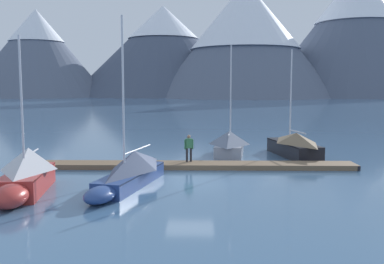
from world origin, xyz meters
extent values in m
plane|color=#426689|center=(0.00, 0.00, 0.00)|extent=(700.00, 700.00, 0.00)
cone|color=slate|center=(-74.80, 177.90, 20.10)|extent=(64.25, 64.25, 40.21)
cone|color=white|center=(-74.80, 177.90, 32.76)|extent=(25.14, 25.14, 14.98)
cone|color=#424C60|center=(-17.79, 198.02, 22.59)|extent=(93.03, 93.03, 45.18)
cone|color=white|center=(-17.79, 198.02, 36.93)|extent=(35.87, 35.87, 16.59)
cone|color=slate|center=(20.90, 172.80, 25.44)|extent=(80.29, 80.29, 50.88)
cone|color=white|center=(20.90, 172.80, 36.08)|extent=(49.20, 49.20, 29.69)
cone|color=#4C566B|center=(74.41, 186.41, 29.28)|extent=(88.62, 88.62, 58.56)
cube|color=brown|center=(0.00, 4.00, 0.15)|extent=(20.11, 1.76, 0.30)
cylinder|color=#38383D|center=(0.00, 3.27, 0.12)|extent=(19.30, 0.25, 0.24)
cylinder|color=#38383D|center=(0.00, 4.73, 0.12)|extent=(19.30, 0.25, 0.24)
cube|color=black|center=(-9.97, 4.00, 0.15)|extent=(0.16, 1.83, 0.27)
cube|color=black|center=(9.97, 4.00, 0.15)|extent=(0.16, 1.83, 0.27)
cube|color=#B2332D|center=(-7.67, -2.26, 0.51)|extent=(2.29, 4.91, 1.02)
ellipsoid|color=#B2332D|center=(-7.29, -4.97, 0.51)|extent=(1.69, 2.29, 0.96)
cube|color=#501614|center=(-7.67, -2.26, 0.98)|extent=(2.32, 4.82, 0.06)
cylinder|color=silver|center=(-7.60, -2.74, 4.16)|extent=(0.10, 0.10, 6.28)
cylinder|color=silver|center=(-7.79, -1.38, 1.74)|extent=(0.46, 2.73, 0.08)
pyramid|color=silver|center=(-7.72, -1.91, 1.55)|extent=(2.41, 4.01, 1.06)
cube|color=navy|center=(-2.96, -0.86, 0.37)|extent=(2.84, 6.24, 0.74)
ellipsoid|color=navy|center=(-3.76, -4.17, 0.37)|extent=(1.69, 2.32, 0.70)
cube|color=#121D39|center=(-2.96, -0.86, 0.70)|extent=(2.85, 6.13, 0.06)
cylinder|color=silver|center=(-3.15, -1.66, 4.53)|extent=(0.10, 0.10, 7.58)
cylinder|color=silver|center=(-2.73, 0.06, 1.72)|extent=(0.92, 3.46, 0.08)
pyramid|color=#4C5670|center=(-2.85, -0.42, 1.23)|extent=(2.79, 5.12, 0.98)
cube|color=#93939E|center=(2.70, 9.03, 0.41)|extent=(2.48, 4.75, 0.83)
ellipsoid|color=#93939E|center=(3.04, 11.56, 0.41)|extent=(1.81, 1.82, 0.79)
cube|color=#424247|center=(2.70, 9.03, 0.79)|extent=(2.51, 4.66, 0.06)
cylinder|color=silver|center=(2.80, 9.80, 4.44)|extent=(0.10, 0.10, 7.22)
cylinder|color=silver|center=(2.65, 8.63, 1.60)|extent=(0.39, 2.35, 0.08)
pyramid|color=slate|center=(2.65, 8.70, 1.31)|extent=(2.61, 3.88, 0.96)
cube|color=black|center=(7.25, 8.49, 0.51)|extent=(2.95, 6.11, 1.01)
ellipsoid|color=black|center=(6.62, 11.60, 0.51)|extent=(1.79, 1.66, 0.96)
cube|color=black|center=(7.25, 8.49, 0.97)|extent=(2.96, 6.00, 0.06)
cylinder|color=silver|center=(7.11, 9.17, 4.33)|extent=(0.10, 0.10, 6.63)
cylinder|color=silver|center=(7.37, 7.87, 1.83)|extent=(0.60, 2.62, 0.08)
pyramid|color=#7A664C|center=(7.34, 8.05, 1.37)|extent=(2.96, 5.01, 0.72)
cylinder|color=#232328|center=(-0.04, 4.45, 0.73)|extent=(0.14, 0.14, 0.86)
cylinder|color=#232328|center=(-0.29, 4.37, 0.73)|extent=(0.14, 0.14, 0.86)
cube|color=#387A4C|center=(-0.17, 4.41, 1.46)|extent=(0.43, 0.33, 0.60)
sphere|color=#A37556|center=(-0.17, 4.41, 1.88)|extent=(0.22, 0.22, 0.22)
cylinder|color=#387A4C|center=(0.07, 4.49, 1.39)|extent=(0.09, 0.09, 0.62)
cylinder|color=#387A4C|center=(-0.40, 4.33, 1.39)|extent=(0.09, 0.09, 0.62)
camera|label=1|loc=(0.49, -22.09, 5.02)|focal=40.14mm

